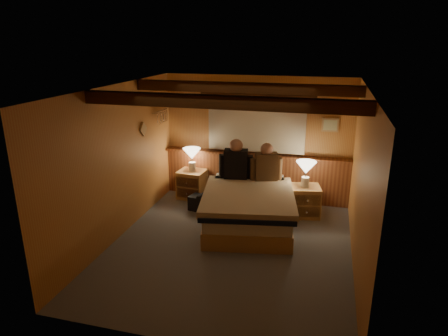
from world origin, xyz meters
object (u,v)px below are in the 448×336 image
(nightstand_left, at_px, (192,184))
(duffel_bag, at_px, (202,203))
(person_right, at_px, (266,165))
(person_left, at_px, (236,162))
(lamp_right, at_px, (306,169))
(nightstand_right, at_px, (305,201))
(lamp_left, at_px, (192,155))
(bed, at_px, (248,208))

(nightstand_left, xyz_separation_m, duffel_bag, (0.38, -0.54, -0.14))
(person_right, bearing_deg, person_left, 168.09)
(nightstand_left, distance_m, lamp_right, 2.31)
(nightstand_right, height_order, lamp_left, lamp_left)
(lamp_left, relative_size, person_left, 0.61)
(lamp_right, bearing_deg, lamp_left, 172.04)
(nightstand_right, xyz_separation_m, person_left, (-1.26, -0.09, 0.66))
(nightstand_left, height_order, lamp_left, lamp_left)
(nightstand_right, bearing_deg, person_right, 171.65)
(lamp_right, height_order, person_right, person_right)
(duffel_bag, bearing_deg, person_right, 22.68)
(lamp_left, distance_m, person_left, 1.06)
(lamp_right, height_order, person_left, person_left)
(duffel_bag, bearing_deg, nightstand_right, 20.12)
(bed, distance_m, duffel_bag, 1.08)
(nightstand_left, bearing_deg, duffel_bag, -49.98)
(lamp_left, xyz_separation_m, person_right, (1.52, -0.36, 0.04))
(nightstand_left, relative_size, lamp_left, 1.24)
(nightstand_left, distance_m, person_left, 1.24)
(lamp_left, distance_m, person_right, 1.56)
(nightstand_right, height_order, person_left, person_left)
(lamp_left, bearing_deg, lamp_right, -7.96)
(bed, bearing_deg, nightstand_left, 133.85)
(person_left, distance_m, duffel_bag, 1.01)
(person_left, relative_size, duffel_bag, 1.49)
(lamp_right, distance_m, person_right, 0.69)
(lamp_left, distance_m, lamp_right, 2.23)
(nightstand_right, xyz_separation_m, lamp_left, (-2.23, 0.32, 0.60))
(person_right, bearing_deg, lamp_right, -12.28)
(person_right, bearing_deg, bed, -122.30)
(duffel_bag, bearing_deg, person_left, 27.63)
(bed, bearing_deg, lamp_left, 133.03)
(person_left, bearing_deg, lamp_left, 149.10)
(lamp_left, bearing_deg, person_left, -22.56)
(nightstand_left, xyz_separation_m, lamp_left, (0.00, 0.03, 0.60))
(bed, height_order, nightstand_left, bed)
(lamp_right, bearing_deg, bed, -141.33)
(person_right, bearing_deg, duffel_bag, 173.77)
(nightstand_left, relative_size, person_right, 0.81)
(nightstand_left, height_order, duffel_bag, nightstand_left)
(nightstand_left, height_order, lamp_right, lamp_right)
(lamp_left, bearing_deg, bed, -36.97)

